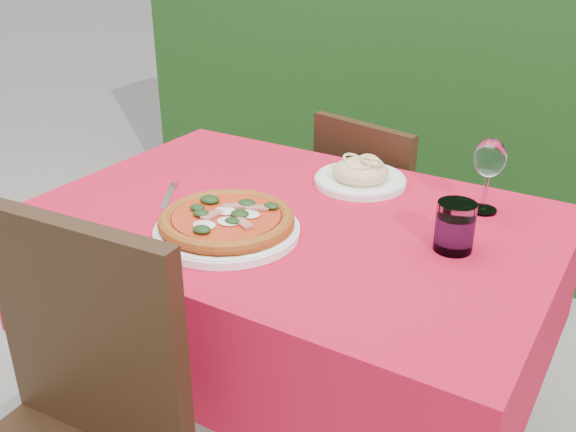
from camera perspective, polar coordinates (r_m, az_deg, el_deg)
The scene contains 8 objects.
hedge at distance 2.92m, azimuth 16.85°, elevation 14.30°, with size 3.20×0.55×1.78m.
dining_table at distance 1.65m, azimuth 0.32°, elevation -4.58°, with size 1.26×0.86×0.75m.
chair_far at distance 2.20m, azimuth 7.77°, elevation -0.29°, with size 0.45×0.45×0.84m.
pizza_plate at distance 1.48m, azimuth -5.46°, elevation -0.65°, with size 0.37×0.37×0.06m.
pasta_plate at distance 1.76m, azimuth 6.45°, elevation 3.61°, with size 0.25×0.25×0.07m.
water_glass at distance 1.44m, azimuth 14.59°, elevation -1.12°, with size 0.09×0.09×0.11m.
wine_glass at distance 1.62m, azimuth 17.48°, elevation 4.67°, with size 0.08×0.08×0.19m.
fork at distance 1.70m, azimuth -10.61°, elevation 1.63°, with size 0.02×0.19×0.01m, color silver.
Camera 1 is at (0.74, -1.23, 1.42)m, focal length 40.00 mm.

